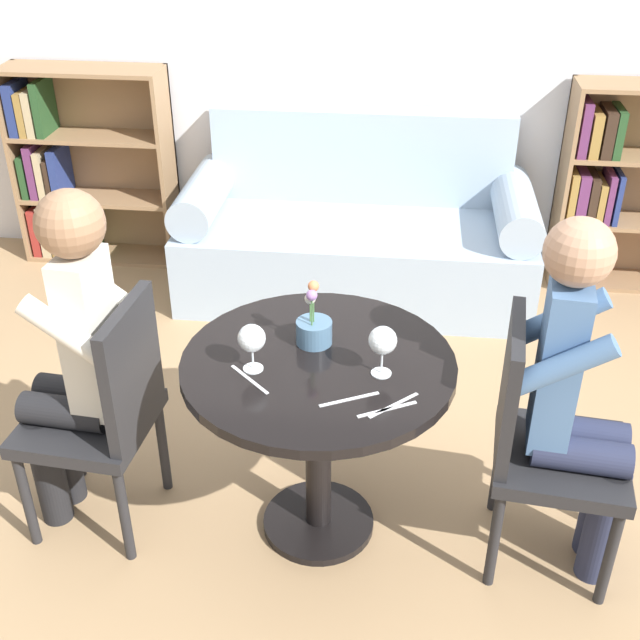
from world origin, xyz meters
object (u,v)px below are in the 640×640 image
object	(u,v)px
person_left	(73,358)
wine_glass_right	(383,342)
bookshelf_right	(623,188)
chair_right	(540,438)
bookshelf_left	(78,172)
wine_glass_left	(252,340)
couch	(356,237)
chair_left	(105,409)
flower_vase	(314,328)
person_right	(578,399)

from	to	relation	value
person_left	wine_glass_right	distance (m)	1.02
bookshelf_right	chair_right	world-z (taller)	bookshelf_right
bookshelf_left	wine_glass_left	distance (m)	2.59
couch	person_left	bearing A→B (deg)	-113.80
chair_left	flower_vase	xyz separation A→B (m)	(0.69, 0.14, 0.28)
couch	wine_glass_left	bearing A→B (deg)	-96.00
couch	wine_glass_left	xyz separation A→B (m)	(-0.20, -1.87, 0.52)
wine_glass_right	flower_vase	size ratio (longest dim) A/B	0.73
wine_glass_right	person_right	bearing A→B (deg)	0.43
person_left	flower_vase	world-z (taller)	person_left
chair_right	person_right	size ratio (longest dim) A/B	0.71
couch	wine_glass_right	size ratio (longest dim) A/B	11.01
chair_left	chair_right	size ratio (longest dim) A/B	1.00
bookshelf_right	wine_glass_left	xyz separation A→B (m)	(-1.60, -2.14, 0.29)
person_left	wine_glass_left	bearing A→B (deg)	90.60
bookshelf_left	chair_right	distance (m)	3.14
chair_left	chair_right	distance (m)	1.44
chair_right	chair_left	bearing A→B (deg)	96.39
couch	chair_right	xyz separation A→B (m)	(0.72, -1.84, 0.18)
bookshelf_left	person_left	distance (m)	2.25
bookshelf_left	bookshelf_right	distance (m)	3.02
person_right	chair_right	bearing A→B (deg)	85.81
chair_left	person_left	bearing A→B (deg)	-93.49
flower_vase	chair_left	bearing A→B (deg)	-168.72
bookshelf_left	chair_right	bearing A→B (deg)	-41.90
chair_left	bookshelf_right	bearing A→B (deg)	139.88
couch	bookshelf_left	xyz separation A→B (m)	(-1.62, 0.26, 0.20)
wine_glass_left	wine_glass_right	xyz separation A→B (m)	(0.40, 0.02, 0.01)
bookshelf_left	bookshelf_right	world-z (taller)	same
couch	chair_left	distance (m)	1.98
person_left	person_right	bearing A→B (deg)	94.19
chair_left	person_left	xyz separation A→B (m)	(-0.09, 0.01, 0.19)
chair_right	person_left	bearing A→B (deg)	95.90
bookshelf_left	person_left	world-z (taller)	person_left
person_left	bookshelf_left	bearing A→B (deg)	-153.73
chair_right	wine_glass_left	bearing A→B (deg)	98.66
bookshelf_left	wine_glass_left	world-z (taller)	bookshelf_left
bookshelf_right	chair_left	distance (m)	2.99
person_right	wine_glass_right	world-z (taller)	person_right
person_right	wine_glass_right	distance (m)	0.63
person_left	flower_vase	bearing A→B (deg)	104.18
chair_left	person_right	bearing A→B (deg)	94.62
wine_glass_left	person_right	bearing A→B (deg)	1.35
couch	person_left	distance (m)	2.03
person_right	flower_vase	world-z (taller)	person_right
person_left	person_right	size ratio (longest dim) A/B	1.01
person_left	person_right	xyz separation A→B (m)	(1.61, -0.02, -0.02)
couch	chair_left	size ratio (longest dim) A/B	2.04
wine_glass_left	bookshelf_left	bearing A→B (deg)	123.62
bookshelf_right	person_left	distance (m)	3.04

